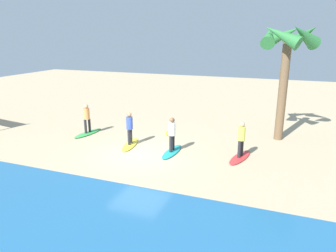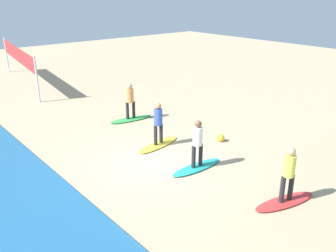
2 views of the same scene
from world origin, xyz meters
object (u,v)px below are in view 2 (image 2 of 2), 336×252
at_px(surfboard_red, 285,202).
at_px(surfboard_teal, 197,167).
at_px(surfboard_green, 131,119).
at_px(beach_ball, 221,138).
at_px(surfboard_yellow, 158,145).
at_px(surfer_green, 130,99).
at_px(surfer_teal, 198,140).
at_px(surfer_yellow, 158,121).
at_px(surfer_red, 289,170).
at_px(volleyball_net, 18,56).

xyz_separation_m(surfboard_red, surfboard_teal, (3.15, 0.43, 0.00)).
bearing_deg(surfboard_green, surfboard_red, 93.52).
bearing_deg(surfboard_teal, beach_ball, -154.37).
distance_m(surfboard_red, surfboard_yellow, 5.50).
bearing_deg(surfboard_green, surfer_green, 0.00).
relative_size(surfboard_yellow, beach_ball, 6.80).
relative_size(surfer_teal, surfer_yellow, 1.00).
xyz_separation_m(surfer_red, surfboard_green, (8.64, -0.65, -0.99)).
distance_m(surfer_red, beach_ball, 4.74).
relative_size(surfboard_red, surfer_green, 1.28).
relative_size(surfboard_red, surfboard_teal, 1.00).
bearing_deg(surfboard_teal, volleyball_net, -87.29).
distance_m(surfer_teal, surfboard_green, 5.67).
distance_m(surfer_green, volleyball_net, 10.12).
bearing_deg(volleyball_net, surfer_teal, -178.46).
distance_m(surfboard_red, surfer_teal, 3.33).
height_order(surfboard_teal, surfer_green, surfer_green).
bearing_deg(surfer_red, surfboard_green, -4.30).
xyz_separation_m(surfboard_teal, surfboard_yellow, (2.34, -0.20, 0.00)).
bearing_deg(surfer_green, beach_ball, -163.66).
distance_m(surfer_red, surfer_yellow, 5.50).
bearing_deg(beach_ball, surfboard_teal, 114.45).
distance_m(surfboard_red, surfer_yellow, 5.59).
height_order(surfboard_red, surfer_teal, surfer_teal).
distance_m(surfboard_yellow, volleyball_net, 13.26).
xyz_separation_m(surfboard_red, surfer_green, (8.64, -0.65, 0.99)).
height_order(surfboard_red, surfboard_green, same).
bearing_deg(volleyball_net, surfboard_teal, -178.46).
bearing_deg(surfer_teal, volleyball_net, 1.54).
xyz_separation_m(surfer_yellow, surfer_green, (3.14, -0.87, 0.00)).
distance_m(surfboard_red, surfboard_green, 8.66).
relative_size(surfboard_red, surfboard_yellow, 1.00).
relative_size(surfer_yellow, volleyball_net, 0.18).
height_order(surfer_yellow, surfer_green, same).
bearing_deg(surfboard_teal, surfer_teal, 1.18).
xyz_separation_m(surfboard_teal, surfer_yellow, (2.34, -0.20, 0.99)).
height_order(surfboard_red, surfer_red, surfer_red).
bearing_deg(surfer_red, surfboard_red, 0.00).
bearing_deg(surfboard_green, surfer_teal, 86.72).
relative_size(surfer_red, surfboard_green, 0.78).
xyz_separation_m(surfboard_red, surfer_red, (0.00, 0.00, 0.99)).
bearing_deg(surfer_green, surfer_red, 175.70).
xyz_separation_m(surfboard_red, beach_ball, (4.23, -1.94, 0.11)).
bearing_deg(surfboard_teal, surfboard_green, -99.92).
xyz_separation_m(surfer_green, beach_ball, (-4.41, -1.29, -0.88)).
relative_size(surfer_red, surfer_yellow, 1.00).
relative_size(surfer_red, surfboard_teal, 0.78).
height_order(surfer_teal, surfboard_green, surfer_teal).
height_order(surfboard_teal, surfboard_green, same).
bearing_deg(surfer_red, surfboard_yellow, 2.33).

